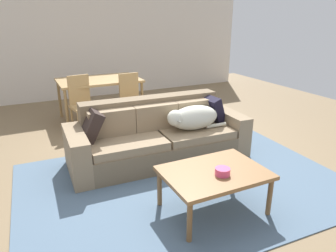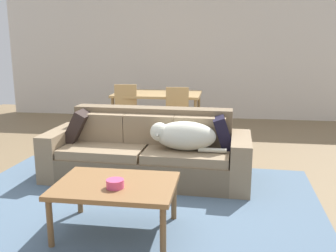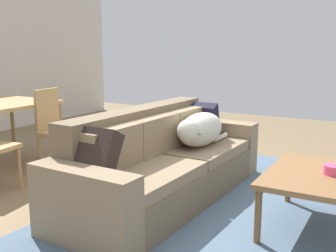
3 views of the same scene
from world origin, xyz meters
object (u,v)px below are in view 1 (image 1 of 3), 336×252
Objects in this scene: dining_table at (99,83)px; dining_chair_near_left at (82,102)px; dining_chair_near_right at (132,97)px; throw_pillow_by_right_arm at (212,109)px; throw_pillow_by_left_arm at (90,125)px; coffee_table at (214,175)px; bowl_on_coffee_table at (223,172)px; dog_on_left_cushion at (192,118)px; couch at (158,137)px.

dining_chair_near_left is (-0.44, -0.55, -0.18)m from dining_table.
dining_chair_near_left is 1.02× the size of dining_chair_near_right.
throw_pillow_by_right_arm is at bearing -52.99° from dining_chair_near_left.
throw_pillow_by_left_arm is 1.76m from throw_pillow_by_right_arm.
throw_pillow_by_left_arm is 1.70m from coffee_table.
throw_pillow_by_right_arm is at bearing -2.05° from throw_pillow_by_left_arm.
bowl_on_coffee_table is 0.15× the size of dining_chair_near_left.
coffee_table is 0.68× the size of dining_table.
dining_chair_near_right reaches higher than throw_pillow_by_left_arm.
dog_on_left_cushion is at bearing -85.07° from dining_chair_near_right.
couch reaches higher than dog_on_left_cushion.
dining_chair_near_right is at bearing -13.41° from dining_chair_near_left.
dining_chair_near_right is (0.85, -0.07, -0.01)m from dining_chair_near_left.
dining_chair_near_left is at bearing 82.69° from throw_pillow_by_left_arm.
dining_table reaches higher than dog_on_left_cushion.
dining_chair_near_right is at bearing -56.70° from dining_table.
dining_table is (-1.13, 2.10, 0.10)m from throw_pillow_by_right_arm.
dog_on_left_cushion is at bearing -73.55° from dining_table.
dining_chair_near_left is (0.19, 1.48, -0.08)m from throw_pillow_by_left_arm.
throw_pillow_by_left_arm reaches higher than coffee_table.
dining_table is at bearing 43.04° from dining_chair_near_left.
couch is at bearing -74.68° from dining_chair_near_left.
dog_on_left_cushion is 2.39m from dining_table.
dining_table is (-0.68, 2.29, 0.11)m from dog_on_left_cushion.
dining_chair_near_right is (-0.72, 1.47, -0.08)m from throw_pillow_by_right_arm.
throw_pillow_by_right_arm is at bearing -61.70° from dining_table.
dining_chair_near_left is at bearing 103.20° from bowl_on_coffee_table.
bowl_on_coffee_table is 3.11m from dining_chair_near_left.
dog_on_left_cushion is at bearing -156.48° from throw_pillow_by_right_arm.
dining_chair_near_left is at bearing 115.79° from couch.
dining_table is (-0.27, 3.58, 0.21)m from bowl_on_coffee_table.
couch is at bearing -100.39° from dining_chair_near_right.
throw_pillow_by_right_arm is (1.76, -0.06, -0.01)m from throw_pillow_by_left_arm.
throw_pillow_by_left_arm is at bearing 121.15° from coffee_table.
throw_pillow_by_left_arm is 0.42× the size of dining_chair_near_left.
dining_chair_near_right is at bearing 87.29° from bowl_on_coffee_table.
coffee_table is at bearing -107.88° from dog_on_left_cushion.
throw_pillow_by_right_arm is at bearing 25.57° from dog_on_left_cushion.
dining_table is (-0.25, 2.11, 0.38)m from couch.
coffee_table is at bearing 104.16° from bowl_on_coffee_table.
throw_pillow_by_right_arm is 0.41× the size of dining_chair_near_right.
bowl_on_coffee_table is at bearing -85.67° from dining_table.
throw_pillow_by_left_arm is 1.75m from dining_chair_near_right.
throw_pillow_by_right_arm is 1.64m from dining_chair_near_right.
dining_chair_near_right reaches higher than dining_table.
dining_chair_near_left reaches higher than throw_pillow_by_left_arm.
dining_chair_near_right is at bearing 85.81° from couch.
couch is at bearing 159.43° from dog_on_left_cushion.
couch is 6.12× the size of throw_pillow_by_left_arm.
bowl_on_coffee_table is (0.02, -0.10, 0.08)m from coffee_table.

